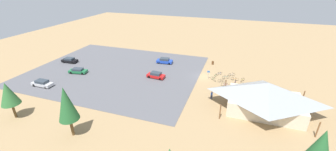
% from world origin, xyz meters
% --- Properties ---
extents(ground, '(160.00, 160.00, 0.00)m').
position_xyz_m(ground, '(0.00, 0.00, 0.00)').
color(ground, '#9E7F56').
rests_on(ground, ground).
extents(parking_lot_asphalt, '(41.81, 33.88, 0.05)m').
position_xyz_m(parking_lot_asphalt, '(22.05, 3.36, 0.03)').
color(parking_lot_asphalt, '#56565B').
rests_on(parking_lot_asphalt, ground).
extents(bike_pavilion, '(14.55, 10.13, 5.62)m').
position_xyz_m(bike_pavilion, '(-12.53, 10.79, 3.10)').
color(bike_pavilion, beige).
rests_on(bike_pavilion, ground).
extents(trash_bin, '(0.60, 0.60, 0.90)m').
position_xyz_m(trash_bin, '(-0.82, -8.80, 0.45)').
color(trash_bin, brown).
rests_on(trash_bin, ground).
extents(lot_sign, '(0.56, 0.08, 2.20)m').
position_xyz_m(lot_sign, '(-1.09, 0.89, 1.41)').
color(lot_sign, '#99999E').
rests_on(lot_sign, ground).
extents(pine_center, '(2.94, 2.94, 6.62)m').
position_xyz_m(pine_center, '(27.70, 26.54, 4.63)').
color(pine_center, brown).
rests_on(pine_center, ground).
extents(pine_east, '(2.89, 2.89, 8.26)m').
position_xyz_m(pine_east, '(15.23, 27.02, 5.57)').
color(pine_east, brown).
rests_on(pine_east, ground).
extents(bicycle_purple_lone_west, '(0.48, 1.71, 0.80)m').
position_xyz_m(bicycle_purple_lone_west, '(-7.29, 1.37, 0.36)').
color(bicycle_purple_lone_west, black).
rests_on(bicycle_purple_lone_west, ground).
extents(bicycle_green_near_porch, '(0.66, 1.64, 0.79)m').
position_xyz_m(bicycle_green_near_porch, '(-2.58, -0.65, 0.37)').
color(bicycle_green_near_porch, black).
rests_on(bicycle_green_near_porch, ground).
extents(bicycle_teal_yard_center, '(1.65, 0.93, 0.85)m').
position_xyz_m(bicycle_teal_yard_center, '(-5.03, -0.66, 0.40)').
color(bicycle_teal_yard_center, black).
rests_on(bicycle_teal_yard_center, ground).
extents(bicycle_orange_yard_right, '(1.72, 0.48, 0.80)m').
position_xyz_m(bicycle_orange_yard_right, '(-7.07, -0.38, 0.36)').
color(bicycle_orange_yard_right, black).
rests_on(bicycle_orange_yard_right, ground).
extents(bicycle_silver_front_row, '(1.51, 0.90, 0.83)m').
position_xyz_m(bicycle_silver_front_row, '(-6.27, -2.70, 0.37)').
color(bicycle_silver_front_row, black).
rests_on(bicycle_silver_front_row, ground).
extents(bicycle_red_yard_front, '(1.52, 1.04, 0.86)m').
position_xyz_m(bicycle_red_yard_front, '(-14.85, 1.21, 0.38)').
color(bicycle_red_yard_front, black).
rests_on(bicycle_red_yard_front, ground).
extents(bicycle_yellow_yard_left, '(0.85, 1.50, 0.81)m').
position_xyz_m(bicycle_yellow_yard_left, '(-8.82, -0.49, 0.38)').
color(bicycle_yellow_yard_left, black).
rests_on(bicycle_yellow_yard_left, ground).
extents(bicycle_black_mid_cluster, '(1.66, 0.76, 0.90)m').
position_xyz_m(bicycle_black_mid_cluster, '(-4.28, 1.56, 0.40)').
color(bicycle_black_mid_cluster, black).
rests_on(bicycle_black_mid_cluster, ground).
extents(bicycle_blue_near_sign, '(1.26, 1.10, 0.76)m').
position_xyz_m(bicycle_blue_near_sign, '(-3.31, -2.31, 0.35)').
color(bicycle_blue_near_sign, black).
rests_on(bicycle_blue_near_sign, ground).
extents(bicycle_white_lone_east, '(1.49, 0.85, 0.84)m').
position_xyz_m(bicycle_white_lone_east, '(-9.15, 2.05, 0.38)').
color(bicycle_white_lone_east, black).
rests_on(bicycle_white_lone_east, ground).
extents(bicycle_purple_edge_north, '(1.79, 0.48, 0.83)m').
position_xyz_m(bicycle_purple_edge_north, '(-5.24, 3.32, 0.38)').
color(bicycle_purple_edge_north, black).
rests_on(bicycle_purple_edge_north, ground).
extents(bicycle_green_trailside, '(1.37, 1.16, 0.87)m').
position_xyz_m(bicycle_green_trailside, '(-2.37, 1.33, 0.39)').
color(bicycle_green_trailside, black).
rests_on(bicycle_green_trailside, ground).
extents(car_blue_by_curb, '(4.48, 2.18, 1.50)m').
position_xyz_m(car_blue_by_curb, '(11.94, -5.18, 0.78)').
color(car_blue_by_curb, '#1E42B2').
rests_on(car_blue_by_curb, parking_lot_asphalt).
extents(car_silver_end_stall, '(4.71, 1.84, 1.41)m').
position_xyz_m(car_silver_end_stall, '(32.76, 16.27, 0.75)').
color(car_silver_end_stall, '#BCBCC1').
rests_on(car_silver_end_stall, parking_lot_asphalt).
extents(car_green_near_entry, '(4.63, 2.53, 1.27)m').
position_xyz_m(car_green_near_entry, '(30.12, 8.03, 0.69)').
color(car_green_near_entry, '#1E6B3D').
rests_on(car_green_near_entry, parking_lot_asphalt).
extents(car_red_second_row, '(4.37, 2.05, 1.44)m').
position_xyz_m(car_red_second_row, '(10.71, 4.35, 0.76)').
color(car_red_second_row, red).
rests_on(car_red_second_row, parking_lot_asphalt).
extents(car_black_mid_lot, '(4.45, 2.06, 1.39)m').
position_xyz_m(car_black_mid_lot, '(37.27, 2.85, 0.74)').
color(car_black_mid_lot, black).
rests_on(car_black_mid_lot, parking_lot_asphalt).
extents(visitor_crossing_yard, '(0.39, 0.36, 1.68)m').
position_xyz_m(visitor_crossing_yard, '(-3.17, 9.64, 0.88)').
color(visitor_crossing_yard, '#2D3347').
rests_on(visitor_crossing_yard, ground).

